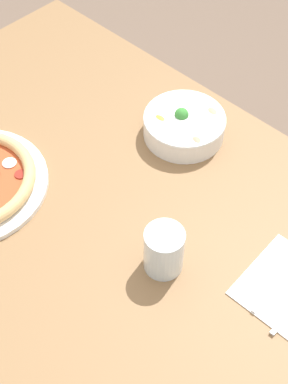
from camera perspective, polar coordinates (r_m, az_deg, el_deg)
ground_plane at (r=1.79m, az=-4.19°, el=-15.11°), size 8.00×8.00×0.00m
dining_table at (r=1.23m, az=-5.92°, el=-3.19°), size 1.21×0.88×0.75m
bowl at (r=1.23m, az=4.32°, el=7.20°), size 0.19×0.19×0.07m
fork at (r=1.04m, az=14.32°, el=-9.20°), size 0.01×0.18×0.00m
glass at (r=0.99m, az=2.14°, el=-6.23°), size 0.08×0.08×0.10m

